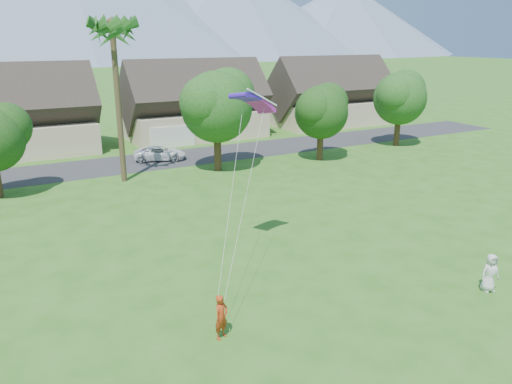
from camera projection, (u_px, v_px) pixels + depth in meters
ground at (396, 375)px, 16.95m from camera, size 500.00×500.00×0.00m
street at (131, 163)px, 45.51m from camera, size 90.00×7.00×0.01m
kite_flyer at (221, 317)px, 18.81m from camera, size 0.77×0.67×1.78m
watcher at (490, 273)px, 22.34m from camera, size 0.98×0.76×1.79m
parked_car at (160, 153)px, 46.58m from camera, size 5.21×3.67×1.32m
houses_row at (111, 113)px, 52.28m from camera, size 72.75×8.19×8.86m
tree_row at (133, 120)px, 38.44m from camera, size 62.27×6.67×8.45m
fan_palm at (112, 26)px, 36.50m from camera, size 3.00×3.00×13.80m
parafoil_kite at (254, 99)px, 24.16m from camera, size 2.84×1.41×0.50m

